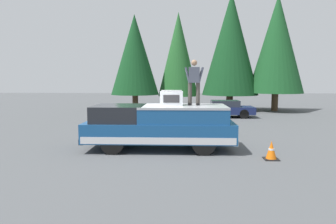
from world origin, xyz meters
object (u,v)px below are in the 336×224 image
parked_car_navy (224,109)px  traffic_cone (271,151)px  pickup_truck (160,126)px  compressor_unit (172,98)px  person_on_truck_bed (194,81)px

parked_car_navy → traffic_cone: size_ratio=6.61×
pickup_truck → traffic_cone: bearing=-109.8°
pickup_truck → compressor_unit: compressor_unit is taller
traffic_cone → parked_car_navy: bearing=-0.1°
compressor_unit → parked_car_navy: 10.19m
pickup_truck → traffic_cone: (-1.36, -3.76, -0.58)m
compressor_unit → parked_car_navy: compressor_unit is taller
person_on_truck_bed → traffic_cone: person_on_truck_bed is taller
pickup_truck → parked_car_navy: pickup_truck is taller
compressor_unit → traffic_cone: bearing=-114.4°
compressor_unit → parked_car_navy: bearing=-19.2°
compressor_unit → parked_car_navy: size_ratio=0.20×
parked_car_navy → pickup_truck: bearing=158.7°
person_on_truck_bed → traffic_cone: bearing=-121.8°
traffic_cone → pickup_truck: bearing=70.2°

